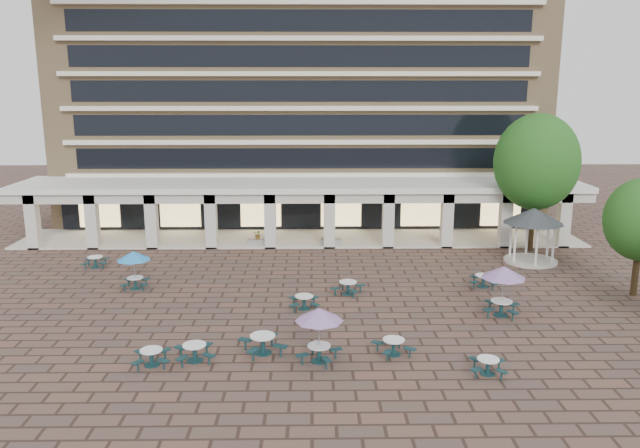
# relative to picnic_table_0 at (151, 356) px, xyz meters

# --- Properties ---
(ground) EXTENTS (120.00, 120.00, 0.00)m
(ground) POSITION_rel_picnic_table_0_xyz_m (5.87, 6.85, -0.42)
(ground) COLOR brown
(ground) RESTS_ON ground
(apartment_building) EXTENTS (40.00, 15.50, 25.20)m
(apartment_building) POSITION_rel_picnic_table_0_xyz_m (5.87, 32.32, 12.18)
(apartment_building) COLOR tan
(apartment_building) RESTS_ON ground
(retail_arcade) EXTENTS (42.00, 6.60, 4.40)m
(retail_arcade) POSITION_rel_picnic_table_0_xyz_m (5.87, 21.65, 2.58)
(retail_arcade) COLOR white
(retail_arcade) RESTS_ON ground
(picnic_table_0) EXTENTS (1.75, 1.75, 0.70)m
(picnic_table_0) POSITION_rel_picnic_table_0_xyz_m (0.00, 0.00, 0.00)
(picnic_table_0) COLOR #13353B
(picnic_table_0) RESTS_ON ground
(picnic_table_1) EXTENTS (2.28, 2.28, 0.84)m
(picnic_table_1) POSITION_rel_picnic_table_0_xyz_m (4.56, 1.13, 0.08)
(picnic_table_1) COLOR #13353B
(picnic_table_1) RESTS_ON ground
(picnic_table_2) EXTENTS (1.70, 1.70, 0.67)m
(picnic_table_2) POSITION_rel_picnic_table_0_xyz_m (13.85, -1.00, -0.02)
(picnic_table_2) COLOR #13353B
(picnic_table_2) RESTS_ON ground
(picnic_table_3) EXTENTS (1.90, 1.90, 0.72)m
(picnic_table_3) POSITION_rel_picnic_table_0_xyz_m (10.26, 0.92, 0.01)
(picnic_table_3) COLOR #13353B
(picnic_table_3) RESTS_ON ground
(picnic_table_4) EXTENTS (1.92, 1.92, 2.22)m
(picnic_table_4) POSITION_rel_picnic_table_0_xyz_m (-3.43, 10.07, 1.47)
(picnic_table_4) COLOR #13353B
(picnic_table_4) RESTS_ON ground
(picnic_table_5) EXTENTS (1.95, 1.95, 0.75)m
(picnic_table_5) POSITION_rel_picnic_table_0_xyz_m (1.73, 0.39, 0.03)
(picnic_table_5) COLOR #13353B
(picnic_table_5) RESTS_ON ground
(picnic_table_6) EXTENTS (2.06, 2.06, 2.38)m
(picnic_table_6) POSITION_rel_picnic_table_0_xyz_m (7.02, 0.26, 1.60)
(picnic_table_6) COLOR #13353B
(picnic_table_6) RESTS_ON ground
(picnic_table_8) EXTENTS (1.79, 1.79, 0.72)m
(picnic_table_8) POSITION_rel_picnic_table_0_xyz_m (-7.19, 14.42, 0.01)
(picnic_table_8) COLOR #13353B
(picnic_table_8) RESTS_ON ground
(picnic_table_9) EXTENTS (1.69, 1.69, 0.73)m
(picnic_table_9) POSITION_rel_picnic_table_0_xyz_m (6.31, 6.63, 0.02)
(picnic_table_9) COLOR #13353B
(picnic_table_9) RESTS_ON ground
(picnic_table_10) EXTENTS (2.05, 2.05, 0.74)m
(picnic_table_10) POSITION_rel_picnic_table_0_xyz_m (8.74, 8.96, 0.02)
(picnic_table_10) COLOR #13353B
(picnic_table_10) RESTS_ON ground
(picnic_table_11) EXTENTS (2.24, 2.24, 2.59)m
(picnic_table_11) POSITION_rel_picnic_table_0_xyz_m (16.34, 5.52, 1.78)
(picnic_table_11) COLOR #13353B
(picnic_table_11) RESTS_ON ground
(picnic_table_13) EXTENTS (1.86, 1.86, 0.72)m
(picnic_table_13) POSITION_rel_picnic_table_0_xyz_m (16.68, 10.14, 0.01)
(picnic_table_13) COLOR #13353B
(picnic_table_13) RESTS_ON ground
(gazebo) EXTENTS (3.87, 3.87, 3.60)m
(gazebo) POSITION_rel_picnic_table_0_xyz_m (21.21, 15.28, 2.30)
(gazebo) COLOR beige
(gazebo) RESTS_ON ground
(tree_east_c) EXTENTS (5.78, 5.78, 9.63)m
(tree_east_c) POSITION_rel_picnic_table_0_xyz_m (22.18, 18.14, 5.88)
(tree_east_c) COLOR #3B2B17
(tree_east_c) RESTS_ON ground
(planter_left) EXTENTS (1.50, 0.70, 1.19)m
(planter_left) POSITION_rel_picnic_table_0_xyz_m (2.81, 19.75, 0.03)
(planter_left) COLOR gray
(planter_left) RESTS_ON ground
(planter_right) EXTENTS (1.50, 0.81, 1.27)m
(planter_right) POSITION_rel_picnic_table_0_xyz_m (8.10, 19.75, 0.09)
(planter_right) COLOR gray
(planter_right) RESTS_ON ground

